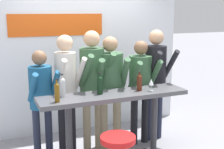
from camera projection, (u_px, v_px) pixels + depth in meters
The scene contains 13 objects.
back_wall at pixel (82, 53), 5.48m from camera, with size 3.68×0.12×2.77m.
tasting_table at pixel (114, 107), 4.30m from camera, with size 2.08×0.48×1.01m.
person_far_left at pixel (41, 93), 4.39m from camera, with size 0.44×0.54×1.58m.
person_left at pixel (66, 80), 4.47m from camera, with size 0.42×0.56×1.79m.
person_center_left at pixel (92, 77), 4.63m from camera, with size 0.48×0.60×1.84m.
person_center at pixel (110, 81), 4.70m from camera, with size 0.52×0.62×1.75m.
person_center_right at pixel (141, 81), 4.88m from camera, with size 0.42×0.52×1.66m.
person_right at pixel (156, 72), 5.02m from camera, with size 0.43×0.57×1.82m.
wine_bottle_0 at pixel (62, 86), 4.06m from camera, with size 0.08×0.08×0.31m.
wine_bottle_1 at pixel (140, 82), 4.37m from camera, with size 0.07×0.07×0.27m.
wine_bottle_2 at pixel (57, 92), 3.83m from camera, with size 0.06×0.06×0.29m.
wine_bottle_3 at pixel (100, 84), 4.19m from camera, with size 0.08×0.08×0.29m.
wine_glass_0 at pixel (151, 82), 4.35m from camera, with size 0.07×0.07×0.18m.
Camera 1 is at (-1.60, -3.79, 2.14)m, focal length 50.00 mm.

